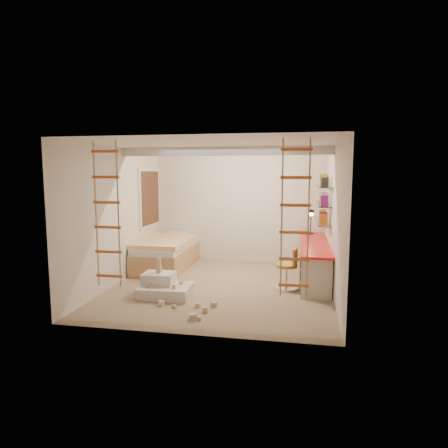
% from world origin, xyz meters
% --- Properties ---
extents(floor, '(4.50, 4.50, 0.00)m').
position_xyz_m(floor, '(0.00, 0.00, 0.00)').
color(floor, '#91805E').
rests_on(floor, ground).
extents(ceiling_beam, '(4.00, 0.18, 0.16)m').
position_xyz_m(ceiling_beam, '(0.00, 0.30, 2.52)').
color(ceiling_beam, white).
rests_on(ceiling_beam, ceiling).
extents(window_frame, '(0.06, 1.15, 1.35)m').
position_xyz_m(window_frame, '(-1.97, 1.50, 1.55)').
color(window_frame, white).
rests_on(window_frame, wall_left).
extents(window_blind, '(0.02, 1.00, 1.20)m').
position_xyz_m(window_blind, '(-1.93, 1.50, 1.55)').
color(window_blind, '#4C2D1E').
rests_on(window_blind, window_frame).
extents(rope_ladder_left, '(0.41, 0.04, 2.13)m').
position_xyz_m(rope_ladder_left, '(-1.35, -1.75, 1.52)').
color(rope_ladder_left, '#C34D21').
rests_on(rope_ladder_left, ceiling).
extents(rope_ladder_right, '(0.41, 0.04, 2.13)m').
position_xyz_m(rope_ladder_right, '(1.35, -1.75, 1.52)').
color(rope_ladder_right, '#BC5520').
rests_on(rope_ladder_right, ceiling).
extents(waste_bin, '(0.28, 0.28, 0.35)m').
position_xyz_m(waste_bin, '(1.73, -0.29, 0.17)').
color(waste_bin, white).
rests_on(waste_bin, floor).
extents(desk, '(0.56, 2.80, 0.75)m').
position_xyz_m(desk, '(1.72, 0.86, 0.40)').
color(desk, red).
rests_on(desk, floor).
extents(shelves, '(0.25, 1.80, 0.71)m').
position_xyz_m(shelves, '(1.87, 1.13, 1.50)').
color(shelves, white).
rests_on(shelves, wall_right).
extents(bed, '(1.02, 2.00, 0.69)m').
position_xyz_m(bed, '(-1.48, 1.23, 0.33)').
color(bed, '#AD7F51').
rests_on(bed, floor).
extents(task_lamp, '(0.14, 0.36, 0.57)m').
position_xyz_m(task_lamp, '(1.67, 1.82, 1.14)').
color(task_lamp, black).
rests_on(task_lamp, desk).
extents(swivel_chair, '(0.53, 0.53, 0.77)m').
position_xyz_m(swivel_chair, '(1.22, 0.07, 0.28)').
color(swivel_chair, gold).
rests_on(swivel_chair, floor).
extents(play_platform, '(0.90, 0.71, 0.39)m').
position_xyz_m(play_platform, '(-0.88, -0.71, 0.15)').
color(play_platform, silver).
rests_on(play_platform, floor).
extents(toy_blocks, '(1.24, 1.18, 0.66)m').
position_xyz_m(toy_blocks, '(-0.48, -1.12, 0.19)').
color(toy_blocks, '#CCB284').
rests_on(toy_blocks, floor).
extents(books, '(0.14, 0.70, 0.92)m').
position_xyz_m(books, '(1.87, 1.13, 1.58)').
color(books, orange).
rests_on(books, shelves).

